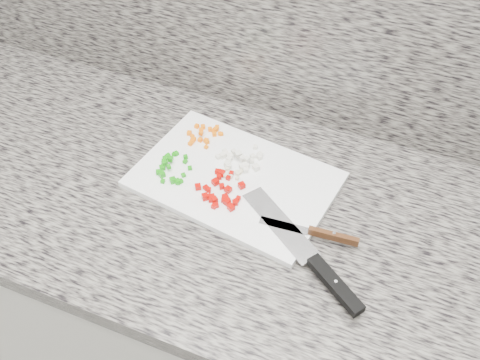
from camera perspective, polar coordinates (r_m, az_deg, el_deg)
name	(u,v)px	position (r m, az deg, el deg)	size (l,w,h in m)	color
cabinet	(263,327)	(1.45, 2.44, -15.43)	(3.92, 0.62, 0.86)	silver
countertop	(270,219)	(1.07, 3.20, -4.20)	(3.96, 0.64, 0.04)	slate
backsplash	(330,1)	(1.09, 9.56, 18.29)	(3.92, 0.02, 0.60)	slate
cutting_board	(235,180)	(1.11, -0.57, 0.04)	(0.40, 0.27, 0.01)	white
carrot_pile	(204,134)	(1.19, -3.81, 4.91)	(0.08, 0.08, 0.02)	orange
onion_pile	(240,160)	(1.13, -0.01, 2.15)	(0.10, 0.09, 0.02)	white
green_pepper_pile	(171,169)	(1.12, -7.40, 1.17)	(0.07, 0.09, 0.02)	#158F0D
red_pepper_pile	(221,192)	(1.07, -2.06, -1.27)	(0.10, 0.10, 0.01)	#B50702
garlic_pile	(232,174)	(1.10, -0.90, 0.69)	(0.04, 0.03, 0.01)	beige
chef_knife	(315,262)	(0.97, 7.98, -8.69)	(0.29, 0.22, 0.02)	silver
paring_knife	(321,234)	(1.01, 8.59, -5.67)	(0.19, 0.03, 0.02)	silver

